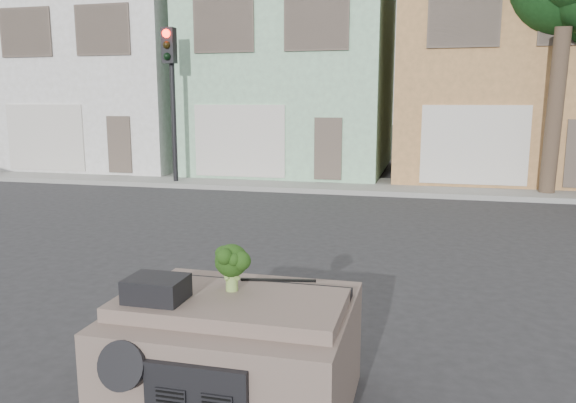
% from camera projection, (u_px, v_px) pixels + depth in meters
% --- Properties ---
extents(ground_plane, '(120.00, 120.00, 0.00)m').
position_uv_depth(ground_plane, '(307.00, 299.00, 7.96)').
color(ground_plane, '#303033').
rests_on(ground_plane, ground).
extents(sidewalk, '(40.00, 3.00, 0.15)m').
position_uv_depth(sidewalk, '(375.00, 186.00, 17.98)').
color(sidewalk, gray).
rests_on(sidewalk, ground).
extents(townhouse_white, '(7.20, 8.20, 7.55)m').
position_uv_depth(townhouse_white, '(125.00, 77.00, 23.76)').
color(townhouse_white, white).
rests_on(townhouse_white, ground).
extents(townhouse_mint, '(7.20, 8.20, 7.55)m').
position_uv_depth(townhouse_mint, '(297.00, 75.00, 21.98)').
color(townhouse_mint, '#9CD1A8').
rests_on(townhouse_mint, ground).
extents(townhouse_tan, '(7.20, 8.20, 7.55)m').
position_uv_depth(townhouse_tan, '(500.00, 73.00, 20.20)').
color(townhouse_tan, tan).
rests_on(townhouse_tan, ground).
extents(traffic_signal, '(0.40, 0.40, 5.10)m').
position_uv_depth(traffic_signal, '(172.00, 108.00, 18.13)').
color(traffic_signal, black).
rests_on(traffic_signal, ground).
extents(tree_near, '(4.40, 4.00, 8.50)m').
position_uv_depth(tree_near, '(560.00, 46.00, 15.39)').
color(tree_near, '#143B15').
rests_on(tree_near, ground).
extents(car_dashboard, '(2.00, 1.80, 1.12)m').
position_uv_depth(car_dashboard, '(237.00, 352.00, 5.00)').
color(car_dashboard, '#736055').
rests_on(car_dashboard, ground).
extents(instrument_hump, '(0.48, 0.38, 0.20)m').
position_uv_depth(instrument_hump, '(157.00, 289.00, 4.69)').
color(instrument_hump, black).
rests_on(instrument_hump, car_dashboard).
extents(wiper_arm, '(0.69, 0.15, 0.02)m').
position_uv_depth(wiper_arm, '(278.00, 280.00, 5.20)').
color(wiper_arm, black).
rests_on(wiper_arm, car_dashboard).
extents(broccoli, '(0.46, 0.46, 0.43)m').
position_uv_depth(broccoli, '(232.00, 267.00, 4.91)').
color(broccoli, '#19350E').
rests_on(broccoli, car_dashboard).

